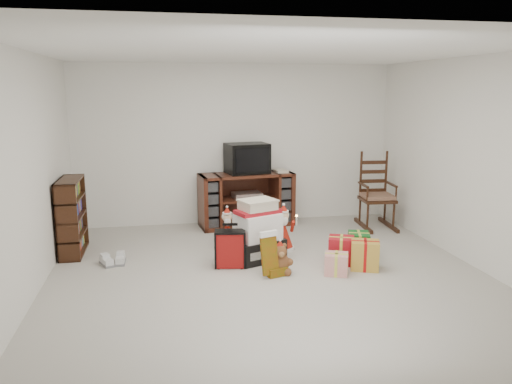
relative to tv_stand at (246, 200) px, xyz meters
The scene contains 13 objects.
room 2.36m from the tv_stand, 93.02° to the right, with size 5.01×5.01×2.51m.
tv_stand is the anchor object (origin of this frame).
bookshelf 2.61m from the tv_stand, 159.81° to the right, with size 0.27×0.80×0.98m.
rocking_chair 2.01m from the tv_stand, 12.07° to the right, with size 0.54×0.83×1.21m.
gift_pile 1.63m from the tv_stand, 94.92° to the right, with size 0.72×0.62×0.76m.
red_suitcase 1.90m from the tv_stand, 105.80° to the right, with size 0.37×0.24×0.53m.
stocking 2.23m from the tv_stand, 93.18° to the right, with size 0.25×0.11×0.54m, color #0D6B0B, non-canonical shape.
teddy_bear 2.15m from the tv_stand, 89.48° to the right, with size 0.24×0.21×0.35m.
santa_figurine 1.33m from the tv_stand, 77.86° to the right, with size 0.30×0.29×0.62m.
mrs_claus_figurine 1.18m from the tv_stand, 112.65° to the right, with size 0.28×0.26×0.57m.
sneaker_pair 2.43m from the tv_stand, 142.66° to the right, with size 0.33×0.28×0.09m.
gift_cluster 2.32m from the tv_stand, 65.33° to the right, with size 0.62×0.96×0.29m.
crt_television 0.64m from the tv_stand, 60.85° to the left, with size 0.70×0.56×0.46m.
Camera 1 is at (-1.18, -5.28, 2.11)m, focal length 35.00 mm.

